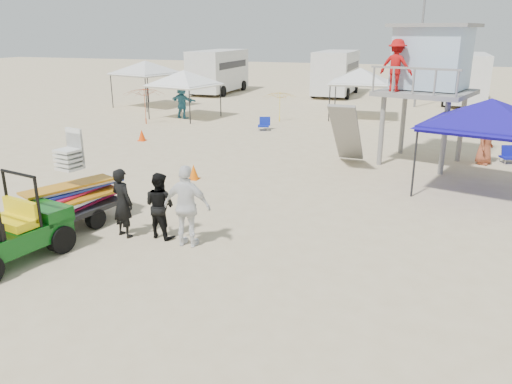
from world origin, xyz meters
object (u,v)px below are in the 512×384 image
(canopy_blue, at_px, (492,103))
(utility_cart, at_px, (4,224))
(man_left, at_px, (122,203))
(lifeguard_tower, at_px, (426,63))
(surf_trailer, at_px, (77,191))

(canopy_blue, bearing_deg, utility_cart, -139.05)
(man_left, xyz_separation_m, lifeguard_tower, (6.34, 9.73, 2.76))
(canopy_blue, bearing_deg, man_left, -141.98)
(utility_cart, xyz_separation_m, canopy_blue, (9.81, 8.52, 1.84))
(surf_trailer, height_order, lifeguard_tower, lifeguard_tower)
(utility_cart, relative_size, surf_trailer, 1.03)
(surf_trailer, bearing_deg, canopy_blue, 32.22)
(utility_cart, relative_size, lifeguard_tower, 0.54)
(lifeguard_tower, bearing_deg, man_left, -123.07)
(lifeguard_tower, height_order, canopy_blue, lifeguard_tower)
(utility_cart, relative_size, man_left, 1.56)
(surf_trailer, relative_size, lifeguard_tower, 0.53)
(surf_trailer, relative_size, man_left, 1.52)
(man_left, bearing_deg, lifeguard_tower, -105.50)
(lifeguard_tower, bearing_deg, surf_trailer, -129.78)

